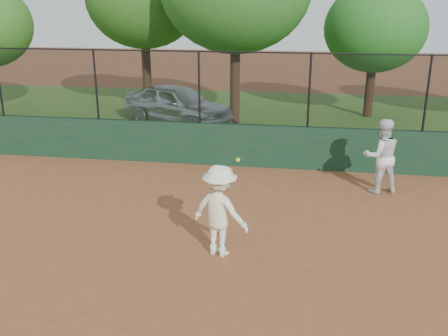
# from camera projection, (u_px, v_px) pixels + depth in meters

# --- Properties ---
(ground) EXTENTS (80.00, 80.00, 0.00)m
(ground) POSITION_uv_depth(u_px,v_px,m) (159.00, 270.00, 8.75)
(ground) COLOR brown
(ground) RESTS_ON ground
(back_wall) EXTENTS (26.00, 0.20, 1.20)m
(back_wall) POSITION_uv_depth(u_px,v_px,m) (217.00, 144.00, 14.17)
(back_wall) COLOR #1C3E25
(back_wall) RESTS_ON ground
(grass_strip) EXTENTS (36.00, 12.00, 0.01)m
(grass_strip) POSITION_uv_depth(u_px,v_px,m) (243.00, 118.00, 19.97)
(grass_strip) COLOR #325B1C
(grass_strip) RESTS_ON ground
(parked_car) EXTENTS (4.75, 3.64, 1.51)m
(parked_car) POSITION_uv_depth(u_px,v_px,m) (178.00, 104.00, 18.75)
(parked_car) COLOR #B9BFC3
(parked_car) RESTS_ON ground
(player_second) EXTENTS (1.03, 0.88, 1.83)m
(player_second) POSITION_uv_depth(u_px,v_px,m) (381.00, 156.00, 12.05)
(player_second) COLOR white
(player_second) RESTS_ON ground
(player_main) EXTENTS (1.27, 1.01, 1.95)m
(player_main) POSITION_uv_depth(u_px,v_px,m) (220.00, 211.00, 9.05)
(player_main) COLOR white
(player_main) RESTS_ON ground
(fence_assembly) EXTENTS (26.00, 0.06, 2.00)m
(fence_assembly) POSITION_uv_depth(u_px,v_px,m) (216.00, 87.00, 13.65)
(fence_assembly) COLOR black
(fence_assembly) RESTS_ON back_wall
(tree_3) EXTENTS (3.91, 3.55, 5.15)m
(tree_3) POSITION_uv_depth(u_px,v_px,m) (375.00, 28.00, 19.14)
(tree_3) COLOR #412615
(tree_3) RESTS_ON ground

